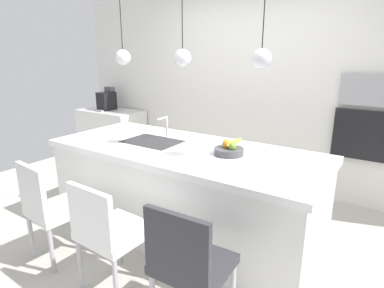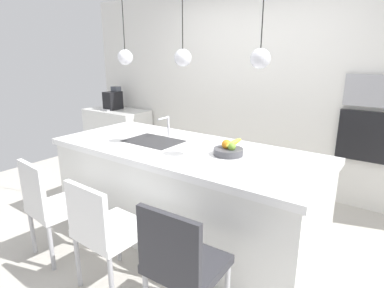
{
  "view_description": "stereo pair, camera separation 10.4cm",
  "coord_description": "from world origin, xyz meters",
  "px_view_note": "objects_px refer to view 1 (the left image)",
  "views": [
    {
      "loc": [
        1.66,
        -2.36,
        1.75
      ],
      "look_at": [
        0.1,
        0.0,
        0.94
      ],
      "focal_mm": 29.64,
      "sensor_mm": 36.0,
      "label": 1
    },
    {
      "loc": [
        1.75,
        -2.3,
        1.75
      ],
      "look_at": [
        0.1,
        0.0,
        0.94
      ],
      "focal_mm": 29.64,
      "sensor_mm": 36.0,
      "label": 2
    }
  ],
  "objects_px": {
    "fruit_bowl": "(229,150)",
    "chair_far": "(188,262)",
    "coffee_machine": "(107,100)",
    "chair_near": "(51,206)",
    "chair_middle": "(108,230)",
    "microwave": "(367,90)",
    "oven": "(360,135)"
  },
  "relations": [
    {
      "from": "fruit_bowl",
      "to": "chair_middle",
      "type": "bearing_deg",
      "value": -113.31
    },
    {
      "from": "microwave",
      "to": "chair_middle",
      "type": "height_order",
      "value": "microwave"
    },
    {
      "from": "coffee_machine",
      "to": "oven",
      "type": "height_order",
      "value": "coffee_machine"
    },
    {
      "from": "coffee_machine",
      "to": "chair_far",
      "type": "distance_m",
      "value": 3.95
    },
    {
      "from": "coffee_machine",
      "to": "chair_near",
      "type": "height_order",
      "value": "coffee_machine"
    },
    {
      "from": "fruit_bowl",
      "to": "oven",
      "type": "relative_size",
      "value": 0.47
    },
    {
      "from": "chair_near",
      "to": "chair_middle",
      "type": "height_order",
      "value": "chair_near"
    },
    {
      "from": "coffee_machine",
      "to": "microwave",
      "type": "height_order",
      "value": "microwave"
    },
    {
      "from": "coffee_machine",
      "to": "chair_middle",
      "type": "distance_m",
      "value": 3.4
    },
    {
      "from": "chair_middle",
      "to": "chair_far",
      "type": "relative_size",
      "value": 0.98
    },
    {
      "from": "microwave",
      "to": "fruit_bowl",
      "type": "bearing_deg",
      "value": -119.41
    },
    {
      "from": "chair_middle",
      "to": "fruit_bowl",
      "type": "bearing_deg",
      "value": 66.69
    },
    {
      "from": "coffee_machine",
      "to": "chair_middle",
      "type": "height_order",
      "value": "coffee_machine"
    },
    {
      "from": "chair_middle",
      "to": "coffee_machine",
      "type": "bearing_deg",
      "value": 137.69
    },
    {
      "from": "fruit_bowl",
      "to": "chair_far",
      "type": "relative_size",
      "value": 0.29
    },
    {
      "from": "fruit_bowl",
      "to": "chair_far",
      "type": "height_order",
      "value": "fruit_bowl"
    },
    {
      "from": "coffee_machine",
      "to": "chair_near",
      "type": "bearing_deg",
      "value": -51.87
    },
    {
      "from": "coffee_machine",
      "to": "chair_near",
      "type": "xyz_separation_m",
      "value": [
        1.78,
        -2.27,
        -0.49
      ]
    },
    {
      "from": "fruit_bowl",
      "to": "microwave",
      "type": "bearing_deg",
      "value": 60.59
    },
    {
      "from": "chair_near",
      "to": "chair_middle",
      "type": "bearing_deg",
      "value": 0.1
    },
    {
      "from": "microwave",
      "to": "oven",
      "type": "bearing_deg",
      "value": 0.0
    },
    {
      "from": "oven",
      "to": "chair_far",
      "type": "relative_size",
      "value": 0.62
    },
    {
      "from": "coffee_machine",
      "to": "chair_middle",
      "type": "bearing_deg",
      "value": -42.31
    },
    {
      "from": "chair_middle",
      "to": "oven",
      "type": "bearing_deg",
      "value": 62.96
    },
    {
      "from": "microwave",
      "to": "chair_middle",
      "type": "xyz_separation_m",
      "value": [
        -1.31,
        -2.56,
        -0.86
      ]
    },
    {
      "from": "chair_middle",
      "to": "microwave",
      "type": "bearing_deg",
      "value": 62.96
    },
    {
      "from": "microwave",
      "to": "chair_near",
      "type": "xyz_separation_m",
      "value": [
        -2.02,
        -2.57,
        -0.87
      ]
    },
    {
      "from": "microwave",
      "to": "chair_middle",
      "type": "relative_size",
      "value": 0.61
    },
    {
      "from": "fruit_bowl",
      "to": "chair_far",
      "type": "distance_m",
      "value": 1.14
    },
    {
      "from": "fruit_bowl",
      "to": "chair_near",
      "type": "height_order",
      "value": "fruit_bowl"
    },
    {
      "from": "fruit_bowl",
      "to": "chair_far",
      "type": "xyz_separation_m",
      "value": [
        0.26,
        -1.03,
        -0.42
      ]
    },
    {
      "from": "coffee_machine",
      "to": "chair_far",
      "type": "bearing_deg",
      "value": -35.33
    }
  ]
}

